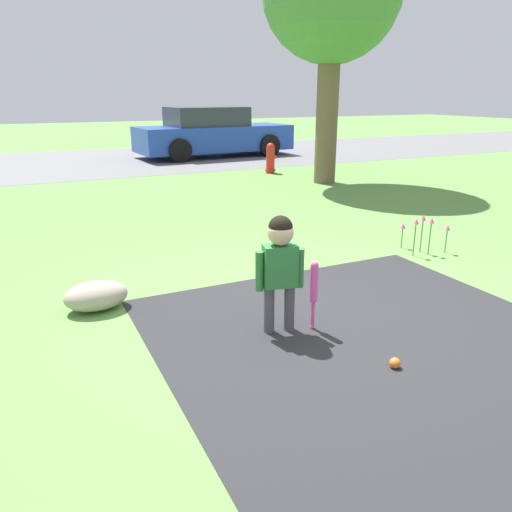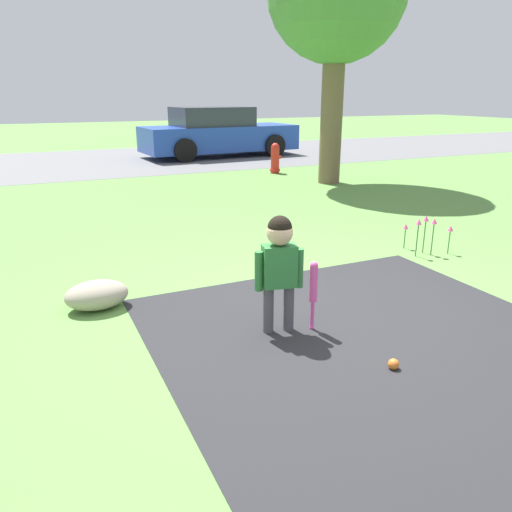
{
  "view_description": "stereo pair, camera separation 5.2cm",
  "coord_description": "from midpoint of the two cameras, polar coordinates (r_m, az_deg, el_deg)",
  "views": [
    {
      "loc": [
        -2.1,
        -3.07,
        1.71
      ],
      "look_at": [
        -0.47,
        0.32,
        0.48
      ],
      "focal_mm": 35.0,
      "sensor_mm": 36.0,
      "label": 1
    },
    {
      "loc": [
        -2.05,
        -3.09,
        1.71
      ],
      "look_at": [
        -0.47,
        0.32,
        0.48
      ],
      "focal_mm": 35.0,
      "sensor_mm": 36.0,
      "label": 2
    }
  ],
  "objects": [
    {
      "name": "edging_rock",
      "position": [
        4.33,
        -17.41,
        -4.27
      ],
      "size": [
        0.51,
        0.36,
        0.24
      ],
      "color": "#9E937F",
      "rests_on": "ground"
    },
    {
      "name": "baseball_bat",
      "position": [
        3.71,
        6.97,
        -3.44
      ],
      "size": [
        0.06,
        0.06,
        0.54
      ],
      "color": "#E54CA5",
      "rests_on": "ground"
    },
    {
      "name": "child",
      "position": [
        3.58,
        3.1,
        -0.25
      ],
      "size": [
        0.36,
        0.19,
        0.89
      ],
      "rotation": [
        0.0,
        0.0,
        -0.22
      ],
      "color": "#4C4751",
      "rests_on": "ground"
    },
    {
      "name": "street_strip",
      "position": [
        13.96,
        -16.36,
        10.39
      ],
      "size": [
        40.0,
        6.0,
        0.01
      ],
      "color": "slate",
      "rests_on": "ground"
    },
    {
      "name": "ground_plane",
      "position": [
        4.09,
        8.39,
        -6.78
      ],
      "size": [
        60.0,
        60.0,
        0.0
      ],
      "primitive_type": "plane",
      "color": "#5B8C42"
    },
    {
      "name": "fire_hydrant",
      "position": [
        11.32,
        2.34,
        11.08
      ],
      "size": [
        0.26,
        0.23,
        0.66
      ],
      "color": "red",
      "rests_on": "ground"
    },
    {
      "name": "flower_bed",
      "position": [
        5.82,
        19.18,
        3.26
      ],
      "size": [
        0.46,
        0.43,
        0.43
      ],
      "color": "#38702D",
      "rests_on": "ground"
    },
    {
      "name": "sports_ball",
      "position": [
        3.43,
        15.87,
        -11.8
      ],
      "size": [
        0.07,
        0.07,
        0.07
      ],
      "color": "orange",
      "rests_on": "ground"
    },
    {
      "name": "parked_car",
      "position": [
        14.42,
        -4.29,
        13.8
      ],
      "size": [
        4.37,
        1.97,
        1.35
      ],
      "rotation": [
        0.0,
        0.0,
        0.05
      ],
      "color": "#2347AD",
      "rests_on": "ground"
    }
  ]
}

